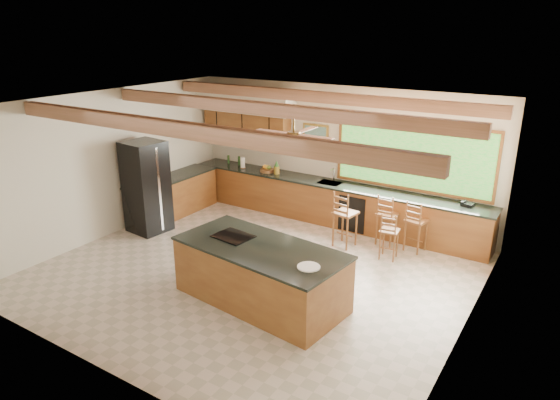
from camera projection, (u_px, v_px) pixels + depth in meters
The scene contains 9 objects.
ground at pixel (254, 272), 8.98m from camera, with size 7.20×7.20×0.00m, color beige.
room_shell at pixel (266, 144), 8.85m from camera, with size 7.27×6.54×3.02m.
counter_run at pixel (289, 200), 11.24m from camera, with size 7.12×3.10×1.24m.
island at pixel (261, 274), 7.90m from camera, with size 2.87×1.59×0.97m.
refrigerator at pixel (146, 187), 10.51m from camera, with size 0.83×0.81×1.95m.
bar_stool_a at pixel (344, 215), 9.79m from camera, with size 0.47×0.47×1.16m.
bar_stool_b at pixel (387, 215), 9.90m from camera, with size 0.40×0.40×1.07m.
bar_stool_c at pixel (416, 222), 9.60m from camera, with size 0.44×0.44×1.04m.
bar_stool_d at pixel (389, 232), 9.30m from camera, with size 0.37×0.37×0.93m.
Camera 1 is at (4.70, -6.54, 4.20)m, focal length 32.00 mm.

